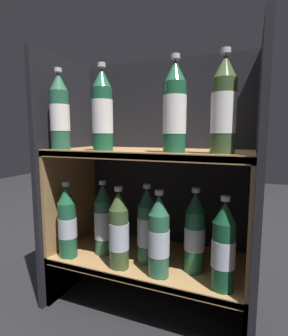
% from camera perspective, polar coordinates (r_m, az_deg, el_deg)
% --- Properties ---
extents(ground_plane, '(6.00, 6.00, 0.00)m').
position_cam_1_polar(ground_plane, '(1.01, -2.94, -32.16)').
color(ground_plane, black).
extents(fridge_back_wall, '(0.74, 0.02, 0.94)m').
position_cam_1_polar(fridge_back_wall, '(1.11, 4.41, -1.68)').
color(fridge_back_wall, black).
rests_on(fridge_back_wall, ground_plane).
extents(fridge_side_left, '(0.02, 0.37, 0.94)m').
position_cam_1_polar(fridge_side_left, '(1.13, -16.21, -1.82)').
color(fridge_side_left, black).
rests_on(fridge_side_left, ground_plane).
extents(fridge_side_right, '(0.02, 0.37, 0.94)m').
position_cam_1_polar(fridge_side_right, '(0.89, 23.48, -4.62)').
color(fridge_side_right, black).
rests_on(fridge_side_right, ground_plane).
extents(shelf_lower, '(0.70, 0.33, 0.19)m').
position_cam_1_polar(shelf_lower, '(1.04, 0.86, -20.41)').
color(shelf_lower, '#9E7547').
rests_on(shelf_lower, ground_plane).
extents(shelf_upper, '(0.70, 0.33, 0.59)m').
position_cam_1_polar(shelf_upper, '(0.95, 0.98, -5.48)').
color(shelf_upper, '#9E7547').
rests_on(shelf_upper, ground_plane).
extents(bottle_upper_front_0, '(0.07, 0.07, 0.28)m').
position_cam_1_polar(bottle_upper_front_0, '(0.98, -17.87, 11.18)').
color(bottle_upper_front_0, '#285B42').
rests_on(bottle_upper_front_0, shelf_upper).
extents(bottle_upper_front_1, '(0.07, 0.07, 0.28)m').
position_cam_1_polar(bottle_upper_front_1, '(0.88, -9.04, 11.86)').
color(bottle_upper_front_1, '#1E5638').
rests_on(bottle_upper_front_1, shelf_upper).
extents(bottle_upper_front_2, '(0.07, 0.07, 0.28)m').
position_cam_1_polar(bottle_upper_front_2, '(0.79, 6.69, 12.46)').
color(bottle_upper_front_2, '#1E5638').
rests_on(bottle_upper_front_2, shelf_upper).
extents(bottle_upper_front_3, '(0.07, 0.07, 0.28)m').
position_cam_1_polar(bottle_upper_front_3, '(0.76, 16.95, 12.37)').
color(bottle_upper_front_3, '#384C28').
rests_on(bottle_upper_front_3, shelf_upper).
extents(bottle_lower_front_0, '(0.07, 0.07, 0.28)m').
position_cam_1_polar(bottle_lower_front_0, '(1.03, -16.34, -11.47)').
color(bottle_lower_front_0, '#1E5638').
rests_on(bottle_lower_front_0, shelf_lower).
extents(bottle_lower_front_1, '(0.07, 0.07, 0.28)m').
position_cam_1_polar(bottle_lower_front_1, '(0.91, -5.48, -13.63)').
color(bottle_lower_front_1, '#384C28').
rests_on(bottle_lower_front_1, shelf_lower).
extents(bottle_lower_front_2, '(0.07, 0.07, 0.28)m').
position_cam_1_polar(bottle_lower_front_2, '(0.86, 3.26, -14.95)').
color(bottle_lower_front_2, '#285B42').
rests_on(bottle_lower_front_2, shelf_lower).
extents(bottle_lower_front_3, '(0.07, 0.07, 0.28)m').
position_cam_1_polar(bottle_lower_front_3, '(0.82, 16.90, -16.34)').
color(bottle_lower_front_3, '#144228').
rests_on(bottle_lower_front_3, shelf_lower).
extents(bottle_lower_back_0, '(0.07, 0.07, 0.28)m').
position_cam_1_polar(bottle_lower_back_0, '(1.03, -8.85, -11.32)').
color(bottle_lower_back_0, '#285B42').
rests_on(bottle_lower_back_0, shelf_lower).
extents(bottle_lower_back_1, '(0.07, 0.07, 0.28)m').
position_cam_1_polar(bottle_lower_back_1, '(0.95, 0.63, -12.77)').
color(bottle_lower_back_1, '#285B42').
rests_on(bottle_lower_back_1, shelf_lower).
extents(bottle_lower_back_2, '(0.07, 0.07, 0.28)m').
position_cam_1_polar(bottle_lower_back_2, '(0.91, 10.98, -13.89)').
color(bottle_lower_back_2, '#1E5638').
rests_on(bottle_lower_back_2, shelf_lower).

